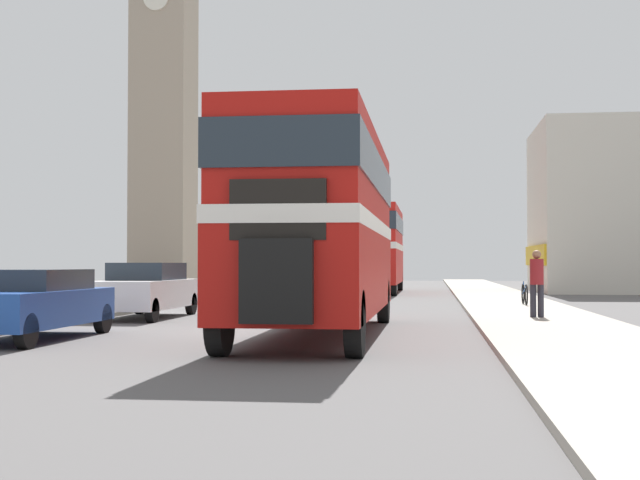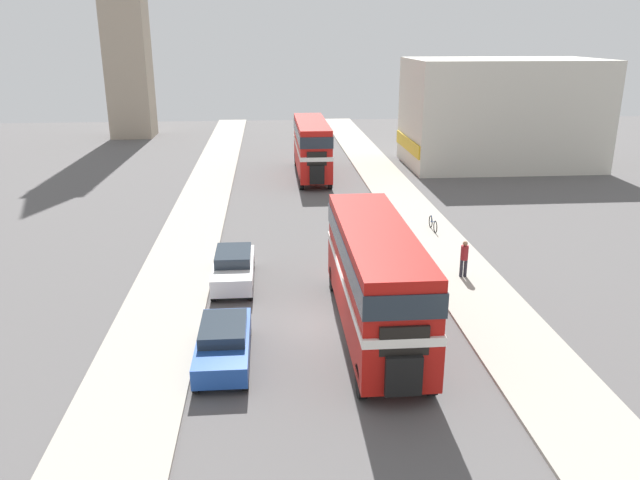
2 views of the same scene
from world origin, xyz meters
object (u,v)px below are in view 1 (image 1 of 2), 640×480
pedestrian_walking (537,279)px  church_tower (164,58)px  car_parked_mid (146,289)px  bus_distant (377,243)px  bicycle_on_pavement (525,294)px  car_parked_near (31,303)px  double_decker_bus (320,217)px

pedestrian_walking → church_tower: size_ratio=0.05×
car_parked_mid → pedestrian_walking: (10.62, -0.33, 0.31)m
bus_distant → car_parked_mid: bus_distant is taller
bicycle_on_pavement → church_tower: church_tower is taller
car_parked_mid → pedestrian_walking: pedestrian_walking is taller
bus_distant → church_tower: bearing=130.0°
car_parked_mid → church_tower: (-12.92, 43.54, 16.89)m
car_parked_near → bus_distant: bearing=80.0°
bus_distant → car_parked_mid: size_ratio=2.32×
double_decker_bus → bus_distant: bearing=90.9°
double_decker_bus → car_parked_mid: double_decker_bus is taller
double_decker_bus → pedestrian_walking: size_ratio=6.12×
double_decker_bus → car_parked_near: 6.09m
double_decker_bus → bus_distant: 27.42m
car_parked_near → bicycle_on_pavement: 17.81m
pedestrian_walking → bicycle_on_pavement: size_ratio=0.99×
car_parked_near → bicycle_on_pavement: size_ratio=2.61×
bus_distant → car_parked_near: size_ratio=2.34×
bus_distant → car_parked_near: bearing=-100.0°
bus_distant → car_parked_near: (-5.12, -29.16, -1.86)m
bus_distant → bicycle_on_pavement: (5.92, -15.18, -2.11)m
pedestrian_walking → church_tower: bearing=118.2°
pedestrian_walking → bicycle_on_pavement: 7.20m
bus_distant → car_parked_mid: (-5.11, -22.01, -1.80)m
double_decker_bus → car_parked_mid: (-5.56, 5.40, -1.71)m
car_parked_near → church_tower: bearing=104.3°
bus_distant → bicycle_on_pavement: bus_distant is taller
bus_distant → church_tower: (-18.04, 21.52, 15.09)m
pedestrian_walking → bicycle_on_pavement: bearing=86.7°
bus_distant → church_tower: church_tower is taller
car_parked_mid → pedestrian_walking: size_ratio=2.66×
double_decker_bus → church_tower: bearing=110.7°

